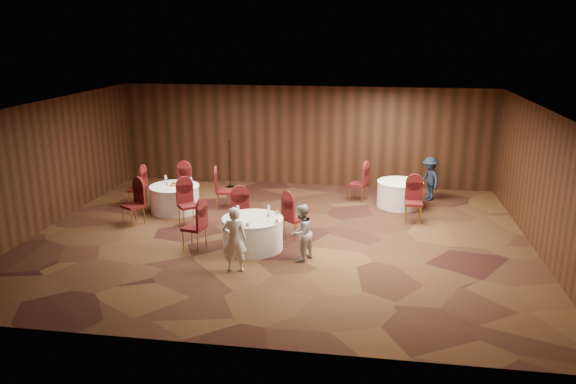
# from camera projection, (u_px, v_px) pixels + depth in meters

# --- Properties ---
(ground) EXTENTS (12.00, 12.00, 0.00)m
(ground) POSITION_uv_depth(u_px,v_px,m) (279.00, 237.00, 13.78)
(ground) COLOR black
(ground) RESTS_ON ground
(room_shell) EXTENTS (12.00, 12.00, 12.00)m
(room_shell) POSITION_uv_depth(u_px,v_px,m) (278.00, 159.00, 13.23)
(room_shell) COLOR silver
(room_shell) RESTS_ON ground
(table_main) EXTENTS (1.41, 1.41, 0.74)m
(table_main) POSITION_uv_depth(u_px,v_px,m) (253.00, 233.00, 12.96)
(table_main) COLOR white
(table_main) RESTS_ON ground
(table_left) EXTENTS (1.37, 1.37, 0.74)m
(table_left) POSITION_uv_depth(u_px,v_px,m) (175.00, 198.00, 15.62)
(table_left) COLOR white
(table_left) RESTS_ON ground
(table_right) EXTENTS (1.30, 1.30, 0.74)m
(table_right) POSITION_uv_depth(u_px,v_px,m) (400.00, 194.00, 16.07)
(table_right) COLOR white
(table_right) RESTS_ON ground
(chairs_main) EXTENTS (2.90, 2.01, 1.00)m
(chairs_main) POSITION_uv_depth(u_px,v_px,m) (243.00, 219.00, 13.57)
(chairs_main) COLOR #400C0E
(chairs_main) RESTS_ON ground
(chairs_left) EXTENTS (3.11, 3.03, 1.00)m
(chairs_left) POSITION_uv_depth(u_px,v_px,m) (175.00, 194.00, 15.57)
(chairs_left) COLOR #400C0E
(chairs_left) RESTS_ON ground
(chairs_right) EXTENTS (2.09, 2.27, 1.00)m
(chairs_right) POSITION_uv_depth(u_px,v_px,m) (385.00, 193.00, 15.72)
(chairs_right) COLOR #400C0E
(chairs_right) RESTS_ON ground
(tabletop_main) EXTENTS (1.12, 1.09, 0.22)m
(tabletop_main) POSITION_uv_depth(u_px,v_px,m) (259.00, 215.00, 12.76)
(tabletop_main) COLOR silver
(tabletop_main) RESTS_ON table_main
(tabletop_left) EXTENTS (0.84, 0.73, 0.22)m
(tabletop_left) POSITION_uv_depth(u_px,v_px,m) (174.00, 183.00, 15.50)
(tabletop_left) COLOR silver
(tabletop_left) RESTS_ON table_left
(tabletop_right) EXTENTS (0.08, 0.08, 0.22)m
(tabletop_right) POSITION_uv_depth(u_px,v_px,m) (408.00, 179.00, 15.64)
(tabletop_right) COLOR silver
(tabletop_right) RESTS_ON table_right
(mic_stand) EXTENTS (0.24, 0.24, 1.52)m
(mic_stand) POSITION_uv_depth(u_px,v_px,m) (230.00, 174.00, 18.06)
(mic_stand) COLOR black
(mic_stand) RESTS_ON ground
(woman_a) EXTENTS (0.55, 0.40, 1.41)m
(woman_a) POSITION_uv_depth(u_px,v_px,m) (234.00, 239.00, 11.66)
(woman_a) COLOR white
(woman_a) RESTS_ON ground
(woman_b) EXTENTS (0.72, 0.78, 1.28)m
(woman_b) POSITION_uv_depth(u_px,v_px,m) (301.00, 233.00, 12.22)
(woman_b) COLOR silver
(woman_b) RESTS_ON ground
(man_c) EXTENTS (0.81, 0.97, 1.31)m
(man_c) POSITION_uv_depth(u_px,v_px,m) (430.00, 179.00, 16.62)
(man_c) COLOR black
(man_c) RESTS_ON ground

